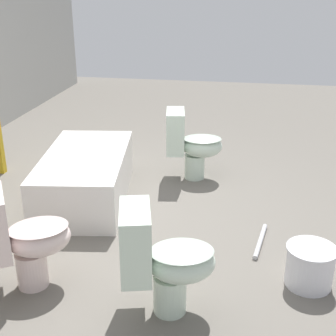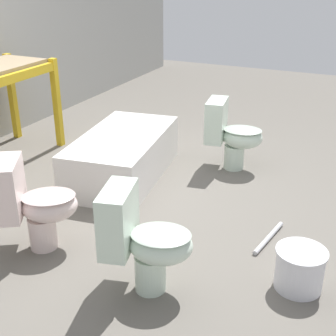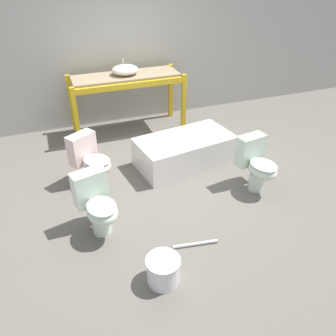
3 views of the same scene
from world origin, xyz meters
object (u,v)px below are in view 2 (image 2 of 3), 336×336
Objects in this scene: bathtub_main at (123,153)px; toilet_near at (143,239)px; bucket_white at (300,268)px; toilet_far at (33,203)px; toilet_extra at (231,133)px.

toilet_near is (-1.47, -1.00, 0.13)m from bathtub_main.
bathtub_main is 2.18m from bucket_white.
toilet_near is at bearing -154.02° from bathtub_main.
bucket_white is (0.35, -1.87, -0.23)m from toilet_far.
bathtub_main reaches higher than bucket_white.
bathtub_main is 4.48× the size of bucket_white.
bathtub_main is 1.11m from toilet_extra.
bathtub_main is at bearing -29.43° from toilet_far.
toilet_far is at bearing 148.27° from toilet_extra.
toilet_near and toilet_far have the same top height.
bathtub_main is at bearing 61.86° from bucket_white.
bucket_white is at bearing -157.65° from toilet_extra.
toilet_extra is 1.98m from bucket_white.
bathtub_main is at bearing 116.80° from toilet_extra.
toilet_near is 1.00× the size of toilet_far.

